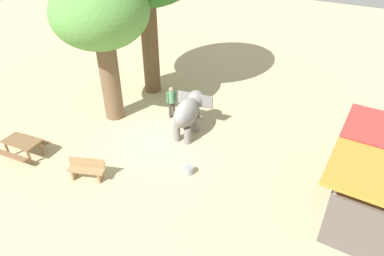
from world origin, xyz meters
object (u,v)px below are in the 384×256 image
Objects in this scene: elephant at (189,112)px; person_handler at (172,100)px; feed_bucket at (189,170)px; shade_tree_secondary at (101,16)px; market_stall_red at (374,160)px; market_stall_orange at (362,206)px; picnic_table_near at (23,144)px; wooden_bench at (87,169)px.

person_handler is (-0.74, -1.43, -0.17)m from elephant.
shade_tree_secondary is at bearing -108.32° from feed_bucket.
elephant is at bearing -86.46° from market_stall_red.
person_handler reaches higher than feed_bucket.
person_handler is 9.39m from market_stall_orange.
elephant is at bearing 38.47° from picnic_table_near.
shade_tree_secondary is 6.21m from picnic_table_near.
person_handler is 0.64× the size of market_stall_red.
market_stall_orange is at bearing 92.84° from feed_bucket.
elephant is 1.52× the size of picnic_table_near.
market_stall_orange is at bearing 82.55° from shade_tree_secondary.
person_handler is 5.44m from wooden_bench.
market_stall_orange is 7.00× the size of feed_bucket.
person_handler is 8.94m from market_stall_red.
market_stall_orange is (1.49, 11.40, -3.74)m from shade_tree_secondary.
person_handler reaches higher than picnic_table_near.
picnic_table_near reaches higher than feed_bucket.
market_stall_orange is at bearing 173.17° from wooden_bench.
wooden_bench is at bearing -74.52° from market_stall_orange.
market_stall_red is at bearing 32.45° from person_handler.
market_stall_red reaches higher than elephant.
elephant is 7.52m from market_stall_red.
elephant is 1.01× the size of market_stall_orange.
feed_bucket is (2.90, -6.00, -0.98)m from market_stall_red.
market_stall_red is at bearing 16.68° from picnic_table_near.
wooden_bench is 3.89m from feed_bucket.
elephant is 1.01× the size of market_stall_red.
market_stall_orange is at bearing 16.37° from person_handler.
picnic_table_near is 0.66× the size of market_stall_orange.
feed_bucket is at bearing -157.18° from elephant.
person_handler is 4.85m from shade_tree_secondary.
elephant is 7.04m from picnic_table_near.
shade_tree_secondary is 4.55× the size of wooden_bench.
shade_tree_secondary is at bearing -97.45° from market_stall_orange.
shade_tree_secondary is (1.38, -2.47, 3.93)m from person_handler.
elephant reaches higher than wooden_bench.
shade_tree_secondary reaches higher than market_stall_red.
person_handler is 0.97× the size of picnic_table_near.
person_handler is 1.12× the size of wooden_bench.
picnic_table_near is at bearing -16.29° from wooden_bench.
shade_tree_secondary reaches higher than picnic_table_near.
picnic_table_near is (5.02, -4.91, -0.53)m from elephant.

